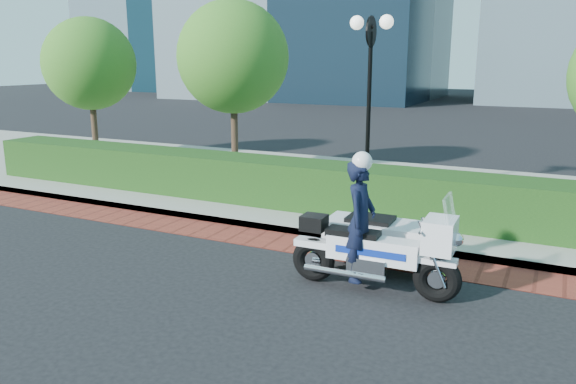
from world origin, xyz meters
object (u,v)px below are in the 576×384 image
at_px(tree_b, 233,57).
at_px(tree_a, 89,64).
at_px(police_motorcycle, 373,237).
at_px(lamppost, 370,78).

bearing_deg(tree_b, tree_a, 180.00).
bearing_deg(police_motorcycle, tree_a, 151.27).
relative_size(lamppost, police_motorcycle, 1.62).
bearing_deg(lamppost, police_motorcycle, -70.53).
height_order(lamppost, police_motorcycle, lamppost).
bearing_deg(lamppost, tree_b, 163.89).
height_order(tree_a, tree_b, tree_b).
relative_size(lamppost, tree_b, 0.86).
xyz_separation_m(lamppost, tree_b, (-4.50, 1.30, 0.48)).
xyz_separation_m(lamppost, police_motorcycle, (1.69, -4.79, -2.24)).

